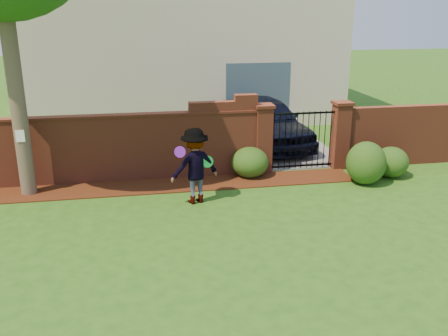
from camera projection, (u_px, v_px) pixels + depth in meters
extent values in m
cube|color=#295515|center=(193.00, 245.00, 9.45)|extent=(80.00, 80.00, 0.01)
cube|color=#39170A|center=(140.00, 187.00, 12.40)|extent=(11.10, 1.08, 0.03)
cube|color=brown|center=(90.00, 151.00, 12.56)|extent=(8.70, 0.25, 1.70)
cube|color=brown|center=(223.00, 107.00, 12.83)|extent=(1.80, 0.25, 0.30)
cube|color=brown|center=(246.00, 97.00, 12.86)|extent=(0.60, 0.25, 0.16)
cube|color=brown|center=(87.00, 117.00, 12.28)|extent=(8.70, 0.31, 0.06)
cube|color=brown|center=(406.00, 135.00, 14.04)|extent=(4.00, 0.25, 1.70)
cube|color=brown|center=(263.00, 140.00, 13.31)|extent=(0.42, 0.42, 1.80)
cube|color=brown|center=(264.00, 106.00, 13.02)|extent=(0.50, 0.50, 0.08)
cube|color=brown|center=(340.00, 137.00, 13.69)|extent=(0.42, 0.42, 1.80)
cube|color=brown|center=(343.00, 103.00, 13.39)|extent=(0.50, 0.50, 0.08)
cylinder|color=black|center=(274.00, 142.00, 13.38)|extent=(0.02, 0.02, 1.60)
cylinder|color=black|center=(279.00, 141.00, 13.41)|extent=(0.02, 0.02, 1.60)
cylinder|color=black|center=(285.00, 141.00, 13.43)|extent=(0.02, 0.02, 1.60)
cylinder|color=black|center=(291.00, 141.00, 13.46)|extent=(0.02, 0.02, 1.60)
cylinder|color=black|center=(296.00, 140.00, 13.49)|extent=(0.02, 0.02, 1.60)
cylinder|color=black|center=(302.00, 140.00, 13.52)|extent=(0.02, 0.02, 1.60)
cylinder|color=black|center=(308.00, 140.00, 13.54)|extent=(0.02, 0.02, 1.60)
cylinder|color=black|center=(313.00, 140.00, 13.57)|extent=(0.02, 0.02, 1.60)
cylinder|color=black|center=(319.00, 139.00, 13.60)|extent=(0.02, 0.02, 1.60)
cylinder|color=black|center=(325.00, 139.00, 13.63)|extent=(0.02, 0.02, 1.60)
cylinder|color=black|center=(330.00, 139.00, 13.65)|extent=(0.02, 0.02, 1.60)
cube|color=black|center=(301.00, 166.00, 13.74)|extent=(1.78, 0.03, 0.05)
cube|color=black|center=(304.00, 113.00, 13.28)|extent=(1.78, 0.03, 0.05)
cube|color=slate|center=(264.00, 134.00, 17.52)|extent=(3.20, 8.00, 0.01)
cube|color=beige|center=(181.00, 41.00, 19.89)|extent=(12.00, 6.00, 6.00)
cube|color=#384C5B|center=(258.00, 96.00, 18.12)|extent=(2.40, 0.12, 2.40)
imported|color=black|center=(269.00, 123.00, 15.77)|extent=(2.58, 4.86, 1.58)
cylinder|color=#4E3E2F|center=(10.00, 46.00, 10.92)|extent=(0.36, 0.36, 7.00)
cube|color=white|center=(20.00, 136.00, 11.37)|extent=(0.20, 0.01, 0.28)
ellipsoid|color=#1B4314|center=(250.00, 162.00, 13.09)|extent=(0.99, 0.99, 0.81)
ellipsoid|color=#1B4314|center=(366.00, 163.00, 12.54)|extent=(1.01, 1.01, 1.11)
ellipsoid|color=#1B4314|center=(391.00, 162.00, 13.09)|extent=(0.92, 0.92, 0.82)
imported|color=gray|center=(195.00, 166.00, 11.22)|extent=(1.28, 0.95, 1.76)
cylinder|color=purple|center=(180.00, 152.00, 10.78)|extent=(0.26, 0.13, 0.25)
cylinder|color=#1BD047|center=(207.00, 162.00, 11.23)|extent=(0.28, 0.11, 0.28)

